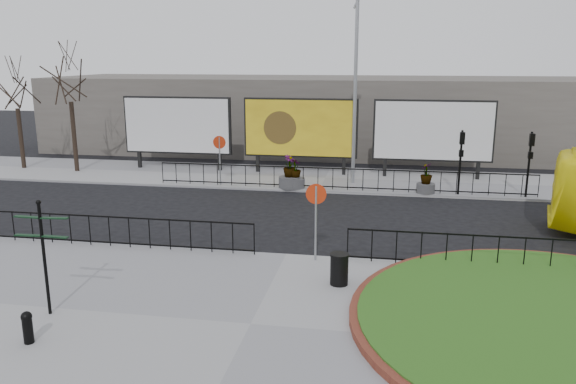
% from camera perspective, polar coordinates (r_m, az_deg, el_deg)
% --- Properties ---
extents(ground, '(90.00, 90.00, 0.00)m').
position_cam_1_polar(ground, '(18.44, -0.16, -6.65)').
color(ground, black).
rests_on(ground, ground).
extents(pavement_near, '(30.00, 10.00, 0.12)m').
position_cam_1_polar(pavement_near, '(13.92, -3.82, -13.43)').
color(pavement_near, gray).
rests_on(pavement_near, ground).
extents(pavement_far, '(44.00, 6.00, 0.12)m').
position_cam_1_polar(pavement_far, '(29.87, 3.81, 1.35)').
color(pavement_far, gray).
rests_on(pavement_far, ground).
extents(brick_edge, '(10.40, 10.40, 0.18)m').
position_cam_1_polar(brick_edge, '(15.11, 26.78, -12.05)').
color(brick_edge, brown).
rests_on(brick_edge, pavement_near).
extents(grass_lawn, '(10.00, 10.00, 0.22)m').
position_cam_1_polar(grass_lawn, '(15.10, 26.79, -11.98)').
color(grass_lawn, '#1E4F15').
rests_on(grass_lawn, pavement_near).
extents(railing_near_left, '(10.00, 0.10, 1.10)m').
position_cam_1_polar(railing_near_left, '(19.84, -17.69, -3.79)').
color(railing_near_left, black).
rests_on(railing_near_left, pavement_near).
extents(railing_near_right, '(9.00, 0.10, 1.10)m').
position_cam_1_polar(railing_near_right, '(18.03, 20.57, -5.77)').
color(railing_near_right, black).
rests_on(railing_near_right, pavement_near).
extents(railing_far, '(18.00, 0.10, 1.10)m').
position_cam_1_polar(railing_far, '(27.02, 5.34, 1.34)').
color(railing_far, black).
rests_on(railing_far, pavement_far).
extents(speed_sign_far, '(0.64, 0.07, 2.47)m').
position_cam_1_polar(speed_sign_far, '(27.98, -6.96, 4.31)').
color(speed_sign_far, gray).
rests_on(speed_sign_far, pavement_far).
extents(speed_sign_near, '(0.64, 0.07, 2.47)m').
position_cam_1_polar(speed_sign_near, '(17.34, 2.86, -1.33)').
color(speed_sign_near, gray).
rests_on(speed_sign_near, pavement_near).
extents(billboard_left, '(6.20, 0.31, 4.10)m').
position_cam_1_polar(billboard_left, '(32.36, -11.17, 6.63)').
color(billboard_left, black).
rests_on(billboard_left, pavement_far).
extents(billboard_mid, '(6.20, 0.31, 4.10)m').
position_cam_1_polar(billboard_mid, '(30.58, 1.27, 6.49)').
color(billboard_mid, black).
rests_on(billboard_mid, pavement_far).
extents(billboard_right, '(6.20, 0.31, 4.10)m').
position_cam_1_polar(billboard_right, '(30.35, 14.52, 6.01)').
color(billboard_right, black).
rests_on(billboard_right, pavement_far).
extents(lamp_post, '(0.74, 0.18, 9.23)m').
position_cam_1_polar(lamp_post, '(28.12, 6.85, 10.33)').
color(lamp_post, gray).
rests_on(lamp_post, pavement_far).
extents(signal_pole_a, '(0.22, 0.26, 3.00)m').
position_cam_1_polar(signal_pole_a, '(26.95, 17.17, 3.85)').
color(signal_pole_a, black).
rests_on(signal_pole_a, pavement_far).
extents(signal_pole_b, '(0.22, 0.26, 3.00)m').
position_cam_1_polar(signal_pole_b, '(27.50, 23.38, 3.52)').
color(signal_pole_b, black).
rests_on(signal_pole_b, pavement_far).
extents(tree_left, '(2.00, 2.00, 7.00)m').
position_cam_1_polar(tree_left, '(33.33, -21.13, 7.94)').
color(tree_left, '#2D2119').
rests_on(tree_left, pavement_far).
extents(tree_mid, '(2.00, 2.00, 6.20)m').
position_cam_1_polar(tree_mid, '(35.52, -25.72, 7.16)').
color(tree_mid, '#2D2119').
rests_on(tree_mid, pavement_far).
extents(building_backdrop, '(40.00, 10.00, 5.00)m').
position_cam_1_polar(building_backdrop, '(39.34, 5.42, 7.87)').
color(building_backdrop, '#605A54').
rests_on(building_backdrop, ground).
extents(fingerpost_sign, '(1.38, 0.23, 2.94)m').
position_cam_1_polar(fingerpost_sign, '(14.92, -23.62, -5.07)').
color(fingerpost_sign, black).
rests_on(fingerpost_sign, pavement_near).
extents(bollard, '(0.25, 0.25, 0.76)m').
position_cam_1_polar(bollard, '(14.11, -24.95, -12.23)').
color(bollard, black).
rests_on(bollard, pavement_near).
extents(litter_bin, '(0.55, 0.55, 0.91)m').
position_cam_1_polar(litter_bin, '(15.95, 5.23, -7.79)').
color(litter_bin, black).
rests_on(litter_bin, pavement_near).
extents(planter_a, '(1.04, 1.04, 1.62)m').
position_cam_1_polar(planter_a, '(27.41, 0.14, 1.66)').
color(planter_a, '#4C4C4F').
rests_on(planter_a, pavement_far).
extents(planter_b, '(0.93, 0.93, 1.45)m').
position_cam_1_polar(planter_b, '(27.37, 0.76, 1.52)').
color(planter_b, '#4C4C4F').
rests_on(planter_b, pavement_far).
extents(planter_c, '(0.87, 0.87, 1.44)m').
position_cam_1_polar(planter_c, '(27.12, 13.84, 1.07)').
color(planter_c, '#4C4C4F').
rests_on(planter_c, pavement_far).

